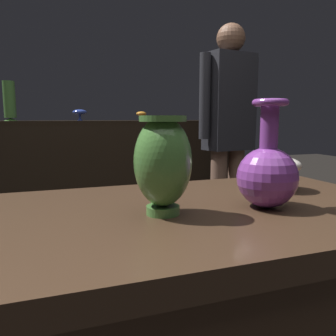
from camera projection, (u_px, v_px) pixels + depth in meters
name	position (u px, v px, depth m)	size (l,w,h in m)	color
back_display_shelf	(82.00, 180.00, 2.89)	(2.60, 0.40, 0.99)	black
vase_centerpiece	(163.00, 162.00, 0.74)	(0.13, 0.13, 0.22)	#477A38
vase_left_accent	(267.00, 172.00, 0.80)	(0.14, 0.14, 0.25)	#7A388E
vase_right_accent	(279.00, 166.00, 1.00)	(0.13, 0.13, 0.10)	silver
shelf_vase_center	(80.00, 112.00, 2.81)	(0.12, 0.12, 0.09)	#2D429E
shelf_vase_left	(10.00, 101.00, 2.59)	(0.10, 0.10, 0.30)	#477A38
shelf_vase_right	(141.00, 114.00, 2.97)	(0.09, 0.09, 0.08)	orange
visitor_near_right	(229.00, 127.00, 2.29)	(0.46, 0.23, 1.62)	brown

